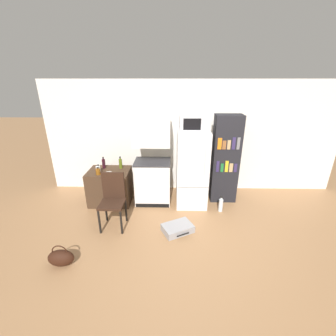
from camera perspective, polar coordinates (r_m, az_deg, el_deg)
name	(u,v)px	position (r m, az deg, el deg)	size (l,w,h in m)	color
ground_plane	(186,244)	(3.75, 4.61, -18.60)	(24.00, 24.00, 0.00)	#A3754C
wall_back	(192,138)	(5.02, 6.09, 7.68)	(6.40, 0.10, 2.42)	white
side_table	(110,186)	(4.80, -14.43, -4.52)	(0.83, 0.63, 0.70)	#422D1E
kitchen_hutch	(152,162)	(4.47, -3.98, 1.61)	(0.72, 0.55, 1.90)	white
refrigerator	(192,169)	(4.46, 6.12, -0.17)	(0.60, 0.68, 1.53)	white
microwave	(194,122)	(4.20, 6.62, 11.42)	(0.53, 0.35, 0.29)	#B7B7BC
bookshelf	(225,160)	(4.68, 14.34, 2.07)	(0.52, 0.33, 1.80)	black
bottle_milk_white	(98,169)	(4.63, -17.31, -0.24)	(0.09, 0.09, 0.15)	white
bottle_amber_beer	(98,171)	(4.51, -17.34, -0.84)	(0.09, 0.09, 0.15)	brown
bottle_wine_dark	(104,163)	(4.78, -16.02, 1.12)	(0.06, 0.06, 0.24)	black
bottle_olive_oil	(121,163)	(4.70, -11.96, 1.16)	(0.06, 0.06, 0.25)	#566619
bowl	(108,174)	(4.44, -14.95, -1.47)	(0.17, 0.17, 0.05)	silver
chair	(113,196)	(3.97, -13.83, -6.88)	(0.41, 0.41, 0.96)	black
suitcase_large_flat	(178,228)	(3.95, 2.46, -15.03)	(0.59, 0.52, 0.12)	#99999E
handbag	(61,258)	(3.65, -25.55, -19.86)	(0.36, 0.20, 0.33)	#33190F
water_bottle_front	(221,205)	(4.54, 13.25, -9.10)	(0.08, 0.08, 0.33)	silver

